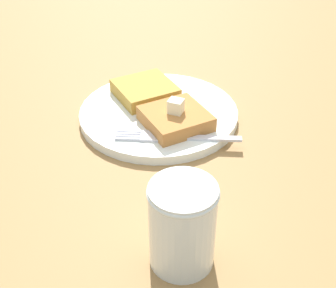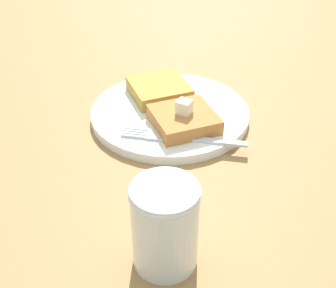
{
  "view_description": "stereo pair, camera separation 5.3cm",
  "coord_description": "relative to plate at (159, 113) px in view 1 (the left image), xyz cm",
  "views": [
    {
      "loc": [
        -56.81,
        18.89,
        37.02
      ],
      "look_at": [
        -16.58,
        4.03,
        6.41
      ],
      "focal_mm": 50.0,
      "sensor_mm": 36.0,
      "label": 1
    },
    {
      "loc": [
        -58.32,
        13.86,
        37.02
      ],
      "look_at": [
        -16.58,
        4.03,
        6.41
      ],
      "focal_mm": 50.0,
      "sensor_mm": 36.0,
      "label": 2
    }
  ],
  "objects": [
    {
      "name": "toast_slice_left",
      "position": [
        -4.37,
        -0.6,
        1.52
      ],
      "size": [
        8.74,
        8.79,
        1.95
      ],
      "primitive_type": "cube",
      "rotation": [
        0.0,
        0.0,
        0.14
      ],
      "color": "#B37439",
      "rests_on": "plate"
    },
    {
      "name": "fork",
      "position": [
        -7.01,
        0.92,
        0.72
      ],
      "size": [
        7.71,
        15.24,
        0.36
      ],
      "color": "silver",
      "rests_on": "plate"
    },
    {
      "name": "toast_slice_middle",
      "position": [
        4.37,
        0.6,
        1.52
      ],
      "size": [
        8.74,
        8.79,
        1.95
      ],
      "primitive_type": "cube",
      "rotation": [
        0.0,
        0.0,
        0.14
      ],
      "color": "#B18532",
      "rests_on": "plate"
    },
    {
      "name": "syrup_jar",
      "position": [
        -24.77,
        6.4,
        3.44
      ],
      "size": [
        6.4,
        6.4,
        8.96
      ],
      "color": "#381805",
      "rests_on": "table_surface"
    },
    {
      "name": "butter_pat_primary",
      "position": [
        -4.39,
        -1.11,
        3.41
      ],
      "size": [
        2.45,
        2.46,
        1.83
      ],
      "primitive_type": "cube",
      "rotation": [
        0.0,
        0.0,
        0.83
      ],
      "color": "#F0EDCA",
      "rests_on": "toast_slice_left"
    },
    {
      "name": "plate",
      "position": [
        0.0,
        0.0,
        0.0
      ],
      "size": [
        21.96,
        21.96,
        1.27
      ],
      "color": "white",
      "rests_on": "table_surface"
    },
    {
      "name": "table_surface",
      "position": [
        4.2,
        -0.83,
        -1.68
      ],
      "size": [
        124.25,
        124.25,
        1.91
      ],
      "primitive_type": "cube",
      "color": "olive",
      "rests_on": "ground"
    }
  ]
}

